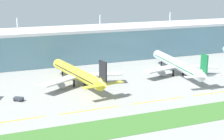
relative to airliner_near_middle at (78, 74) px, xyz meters
The scene contains 10 objects.
ground_plane 49.89m from the airliner_near_middle, 50.46° to the right, with size 600.00×600.00×0.00m, color gray.
terminal_building 66.27m from the airliner_near_middle, 61.52° to the left, with size 288.00×34.00×32.67m.
airliner_near_middle is the anchor object (origin of this frame).
airliner_far_middle 61.80m from the airliner_near_middle, ahead, with size 48.50×70.25×18.90m.
taxiway_stripe_west 55.23m from the airliner_near_middle, 136.07° to the right, with size 28.00×0.70×0.04m, color yellow.
taxiway_stripe_mid_west 38.99m from the airliner_near_middle, 98.23° to the right, with size 28.00×0.70×0.04m, color yellow.
taxiway_stripe_centre 47.97m from the airliner_near_middle, 53.18° to the right, with size 28.00×0.70×0.04m, color yellow.
taxiway_stripe_mid_east 73.45m from the airliner_near_middle, 31.34° to the right, with size 28.00×0.70×0.04m, color yellow.
grass_verge 67.42m from the airliner_near_middle, 62.01° to the right, with size 300.00×18.00×0.10m, color #3D702D.
pushback_tug 36.62m from the airliner_near_middle, 157.04° to the right, with size 4.95×4.58×1.85m.
Camera 1 is at (-79.95, -134.74, 54.31)m, focal length 54.90 mm.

